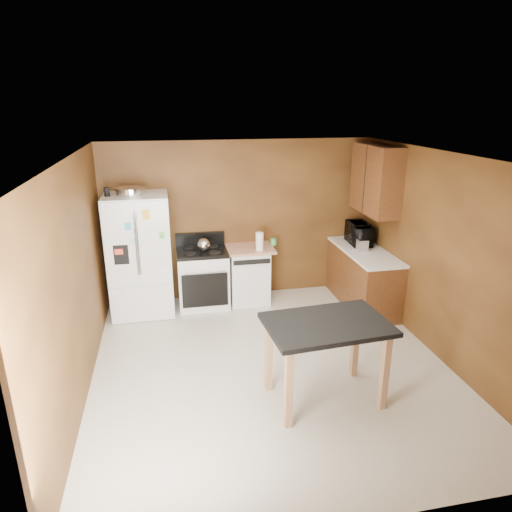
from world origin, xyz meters
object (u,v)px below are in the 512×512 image
object	(u,v)px
island	(326,334)
pen_cup	(107,192)
toaster	(361,244)
refrigerator	(140,255)
green_canister	(273,242)
dishwasher	(248,274)
kettle	(204,245)
paper_towel	(260,241)
microwave	(359,234)
gas_range	(203,277)
roasting_pan	(130,191)

from	to	relation	value
island	pen_cup	bearing A→B (deg)	132.40
toaster	refrigerator	xyz separation A→B (m)	(-3.29, 0.38, -0.09)
green_canister	dishwasher	world-z (taller)	green_canister
kettle	paper_towel	bearing A→B (deg)	-4.87
green_canister	microwave	xyz separation A→B (m)	(1.33, -0.22, 0.11)
pen_cup	green_canister	size ratio (longest dim) A/B	1.19
green_canister	island	distance (m)	2.74
pen_cup	gas_range	size ratio (longest dim) A/B	0.11
dishwasher	island	xyz separation A→B (m)	(0.33, -2.67, 0.32)
island	kettle	bearing A→B (deg)	111.56
paper_towel	toaster	xyz separation A→B (m)	(1.51, -0.31, -0.04)
dishwasher	green_canister	bearing A→B (deg)	7.80
refrigerator	gas_range	world-z (taller)	refrigerator
toaster	refrigerator	bearing A→B (deg)	176.60
pen_cup	paper_towel	size ratio (longest dim) A/B	0.44
paper_towel	roasting_pan	bearing A→B (deg)	177.33
toaster	island	xyz separation A→B (m)	(-1.33, -2.21, -0.21)
roasting_pan	kettle	xyz separation A→B (m)	(1.00, -0.01, -0.85)
pen_cup	dishwasher	distance (m)	2.45
pen_cup	gas_range	bearing A→B (deg)	4.58
green_canister	dishwasher	distance (m)	0.65
roasting_pan	paper_towel	xyz separation A→B (m)	(1.84, -0.09, -0.82)
pen_cup	green_canister	world-z (taller)	pen_cup
roasting_pan	island	size ratio (longest dim) A/B	0.31
green_canister	gas_range	size ratio (longest dim) A/B	0.09
roasting_pan	microwave	world-z (taller)	roasting_pan
green_canister	dishwasher	bearing A→B (deg)	-172.20
kettle	island	distance (m)	2.80
microwave	gas_range	world-z (taller)	microwave
kettle	dishwasher	xyz separation A→B (m)	(0.69, 0.08, -0.55)
green_canister	gas_range	bearing A→B (deg)	-175.89
pen_cup	dishwasher	xyz separation A→B (m)	(2.00, 0.13, -1.41)
microwave	gas_range	size ratio (longest dim) A/B	0.50
kettle	microwave	xyz separation A→B (m)	(2.45, -0.08, 0.05)
paper_towel	gas_range	xyz separation A→B (m)	(-0.87, 0.13, -0.57)
pen_cup	island	bearing A→B (deg)	-47.60
toaster	dishwasher	bearing A→B (deg)	167.52
dishwasher	toaster	bearing A→B (deg)	-15.71
kettle	gas_range	size ratio (longest dim) A/B	0.18
paper_towel	island	distance (m)	2.54
roasting_pan	island	world-z (taller)	roasting_pan
gas_range	roasting_pan	bearing A→B (deg)	-177.34
pen_cup	toaster	xyz separation A→B (m)	(3.66, -0.34, -0.87)
microwave	island	bearing A→B (deg)	153.88
pen_cup	paper_towel	bearing A→B (deg)	-0.76
gas_range	dishwasher	xyz separation A→B (m)	(0.72, 0.02, -0.01)
refrigerator	gas_range	size ratio (longest dim) A/B	1.64
microwave	paper_towel	bearing A→B (deg)	93.04
gas_range	toaster	bearing A→B (deg)	-10.54
toaster	island	bearing A→B (deg)	-117.89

